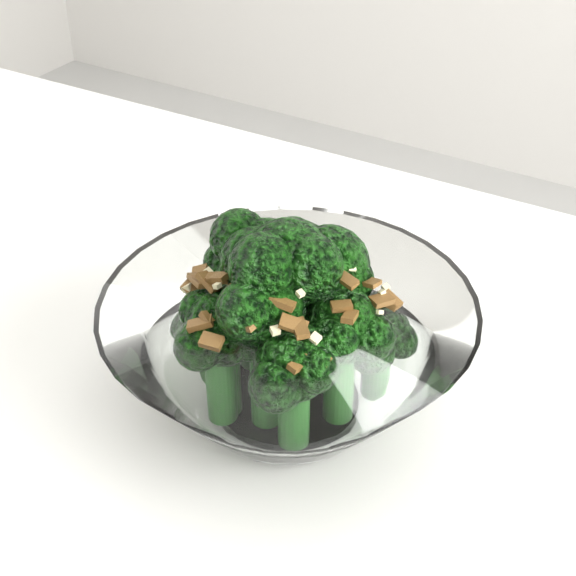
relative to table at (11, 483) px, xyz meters
The scene contains 2 objects.
table is the anchor object (origin of this frame).
broccoli_dish 0.22m from the table, 30.76° to the left, with size 0.21×0.21×0.13m.
Camera 1 is at (0.38, -0.36, 1.12)m, focal length 55.00 mm.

